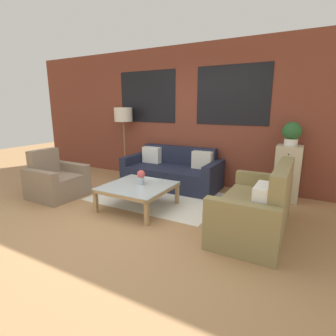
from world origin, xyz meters
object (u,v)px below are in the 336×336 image
potted_plant (292,133)px  settee_vintage (257,209)px  armchair_corner (56,182)px  coffee_table (138,188)px  floor_lamp (123,117)px  couch_dark (172,172)px  drawer_cabinet (287,173)px  flower_vase (141,176)px

potted_plant → settee_vintage: bearing=-98.3°
armchair_corner → potted_plant: size_ratio=2.13×
armchair_corner → coffee_table: (1.62, 0.25, 0.06)m
floor_lamp → potted_plant: bearing=1.1°
couch_dark → potted_plant: size_ratio=4.96×
drawer_cabinet → coffee_table: bearing=-142.7°
settee_vintage → coffee_table: size_ratio=1.52×
couch_dark → armchair_corner: size_ratio=2.32×
floor_lamp → drawer_cabinet: 3.56m
drawer_cabinet → armchair_corner: bearing=-153.7°
drawer_cabinet → flower_vase: drawer_cabinet is taller
settee_vintage → flower_vase: bearing=179.9°
couch_dark → coffee_table: size_ratio=1.94×
armchair_corner → potted_plant: potted_plant is taller
drawer_cabinet → potted_plant: bearing=90.0°
settee_vintage → flower_vase: settee_vintage is taller
couch_dark → floor_lamp: floor_lamp is taller
coffee_table → floor_lamp: size_ratio=0.64×
couch_dark → armchair_corner: (-1.53, -1.59, -0.00)m
couch_dark → drawer_cabinet: bearing=5.8°
coffee_table → flower_vase: 0.20m
settee_vintage → coffee_table: bearing=-178.4°
armchair_corner → flower_vase: 1.69m
coffee_table → potted_plant: (2.04, 1.56, 0.84)m
settee_vintage → floor_lamp: (-3.23, 1.44, 1.05)m
couch_dark → floor_lamp: bearing=173.6°
settee_vintage → floor_lamp: 3.69m
floor_lamp → settee_vintage: bearing=-24.0°
couch_dark → armchair_corner: armchair_corner is taller
coffee_table → flower_vase: (0.03, 0.05, 0.19)m
drawer_cabinet → couch_dark: bearing=-174.2°
potted_plant → coffee_table: bearing=-142.7°
coffee_table → drawer_cabinet: 2.57m
couch_dark → coffee_table: bearing=-86.3°
floor_lamp → drawer_cabinet: floor_lamp is taller
potted_plant → floor_lamp: bearing=-178.9°
potted_plant → flower_vase: potted_plant is taller
coffee_table → floor_lamp: 2.29m
settee_vintage → coffee_table: settee_vintage is taller
armchair_corner → drawer_cabinet: size_ratio=0.88×
drawer_cabinet → flower_vase: size_ratio=4.08×
coffee_table → drawer_cabinet: drawer_cabinet is taller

